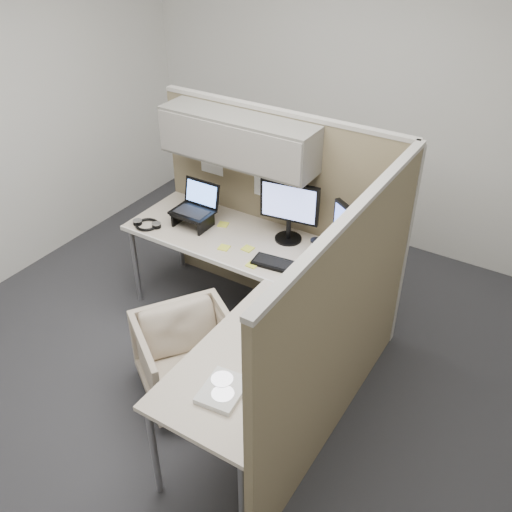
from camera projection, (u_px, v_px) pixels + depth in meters
The scene contains 20 objects.
ground at pixel (226, 364), 4.18m from camera, with size 4.50×4.50×0.00m, color #2C2C30.
partition_back at pixel (261, 179), 4.24m from camera, with size 2.00×0.36×1.63m.
partition_right at pixel (345, 328), 3.28m from camera, with size 0.07×2.03×1.63m.
desk at pixel (249, 286), 3.83m from camera, with size 2.00×1.98×0.73m.
office_chair at pixel (189, 355), 3.80m from camera, with size 0.63×0.59×0.65m, color beige.
monitor_left at pixel (289, 207), 4.08m from camera, with size 0.44×0.20×0.47m.
monitor_right at pixel (353, 238), 3.73m from camera, with size 0.39×0.27×0.47m.
laptop_station at pixel (195, 210), 4.35m from camera, with size 0.31×0.27×0.32m.
keyboard at pixel (283, 266), 3.93m from camera, with size 0.43×0.14×0.02m, color black.
mouse at pixel (321, 288), 3.71m from camera, with size 0.10×0.07×0.04m, color black.
travel_mug at pixel (316, 250), 3.95m from camera, with size 0.08×0.08×0.17m.
soda_can_green at pixel (335, 288), 3.63m from camera, with size 0.07×0.07×0.12m, color #B21E1E.
soda_can_silver at pixel (330, 262), 3.88m from camera, with size 0.07×0.07×0.12m, color silver.
sticky_note_a at pixel (224, 248), 4.13m from camera, with size 0.08×0.08×0.01m, color #E2E93D.
sticky_note_d at pixel (248, 249), 4.12m from camera, with size 0.08×0.08×0.01m, color #E2E93D.
sticky_note_c at pixel (223, 224), 4.40m from camera, with size 0.08×0.08×0.01m, color #E2E93D.
sticky_note_b at pixel (252, 265), 3.95m from camera, with size 0.08×0.08×0.01m, color #E2E93D.
headphones at pixel (147, 224), 4.38m from camera, with size 0.22×0.22×0.03m.
paper_stack at pixel (223, 390), 2.98m from camera, with size 0.24×0.29×0.03m.
desk_clock at pixel (287, 341), 3.26m from camera, with size 0.06×0.09×0.08m.
Camera 1 is at (1.78, -2.44, 3.00)m, focal length 40.00 mm.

